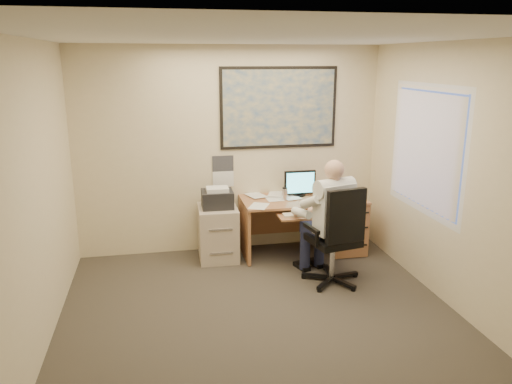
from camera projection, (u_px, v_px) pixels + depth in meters
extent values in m
cube|color=#39342C|center=(267.00, 331.00, 4.78)|extent=(4.00, 4.50, 0.00)
cube|color=white|center=(269.00, 37.00, 4.08)|extent=(4.00, 4.50, 0.00)
cube|color=beige|center=(230.00, 151.00, 6.56)|extent=(4.00, 0.00, 2.70)
cube|color=beige|center=(375.00, 323.00, 2.30)|extent=(4.00, 0.00, 2.70)
cube|color=beige|center=(27.00, 208.00, 4.05)|extent=(0.00, 4.50, 2.70)
cube|color=beige|center=(470.00, 185.00, 4.81)|extent=(0.00, 4.50, 2.70)
cube|color=#AC7249|center=(303.00, 200.00, 6.53)|extent=(1.60, 0.75, 0.03)
cube|color=#B8784B|center=(343.00, 224.00, 6.74)|extent=(0.45, 0.70, 0.70)
cube|color=#B8784B|center=(245.00, 231.00, 6.48)|extent=(0.04, 0.70, 0.70)
cube|color=#B8784B|center=(295.00, 213.00, 6.93)|extent=(1.55, 0.03, 0.55)
cylinder|color=black|center=(299.00, 195.00, 6.67)|extent=(0.17, 0.17, 0.02)
cube|color=black|center=(300.00, 182.00, 6.60)|extent=(0.42, 0.04, 0.32)
cube|color=#5CE9FA|center=(300.00, 183.00, 6.58)|extent=(0.37, 0.01, 0.27)
cube|color=#AC7249|center=(301.00, 216.00, 6.10)|extent=(0.55, 0.30, 0.02)
cube|color=beige|center=(301.00, 214.00, 6.09)|extent=(0.43, 0.14, 0.02)
cube|color=black|center=(345.00, 194.00, 6.67)|extent=(0.24, 0.23, 0.05)
cylinder|color=silver|center=(285.00, 194.00, 6.44)|extent=(0.07, 0.07, 0.16)
cylinder|color=white|center=(285.00, 194.00, 6.57)|extent=(0.08, 0.08, 0.10)
cube|color=white|center=(269.00, 200.00, 6.44)|extent=(0.60, 0.56, 0.02)
cube|color=#1E4C93|center=(279.00, 108.00, 6.52)|extent=(1.56, 0.03, 1.06)
cube|color=white|center=(223.00, 171.00, 6.60)|extent=(0.28, 0.01, 0.42)
cube|color=#C4B29D|center=(218.00, 233.00, 6.45)|extent=(0.51, 0.60, 0.69)
cube|color=black|center=(217.00, 199.00, 6.33)|extent=(0.40, 0.36, 0.22)
cube|color=white|center=(217.00, 189.00, 6.28)|extent=(0.28, 0.22, 0.05)
cylinder|color=silver|center=(332.00, 259.00, 5.78)|extent=(0.07, 0.07, 0.44)
cube|color=black|center=(333.00, 240.00, 5.71)|extent=(0.59, 0.59, 0.08)
cube|color=black|center=(338.00, 217.00, 5.38)|extent=(0.46, 0.15, 0.60)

